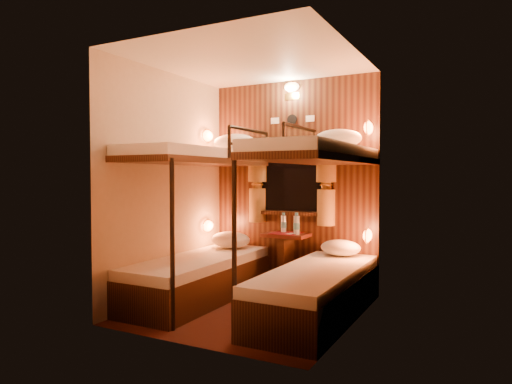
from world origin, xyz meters
The scene contains 22 objects.
floor centered at (0.00, 0.00, 0.00)m, with size 2.10×2.10×0.00m, color #3D1A10.
ceiling centered at (0.00, 0.00, 2.40)m, with size 2.10×2.10×0.00m, color silver.
wall_back centered at (0.00, 1.05, 1.20)m, with size 2.40×2.40×0.00m, color #C6B293.
wall_front centered at (0.00, -1.05, 1.20)m, with size 2.40×2.40×0.00m, color #C6B293.
wall_left centered at (-1.00, 0.00, 1.20)m, with size 2.40×2.40×0.00m, color #C6B293.
wall_right centered at (1.00, 0.00, 1.20)m, with size 2.40×2.40×0.00m, color #C6B293.
back_panel centered at (0.00, 1.04, 1.20)m, with size 2.00×0.03×2.40m, color black.
bunk_left centered at (-0.65, 0.07, 0.56)m, with size 0.72×1.90×1.82m.
bunk_right centered at (0.65, 0.07, 0.56)m, with size 0.72×1.90×1.82m.
window centered at (0.00, 1.00, 1.18)m, with size 1.00×0.12×0.79m.
curtains centered at (0.00, 0.97, 1.26)m, with size 1.10×0.22×1.00m.
back_fixtures centered at (0.00, 1.00, 2.25)m, with size 0.54×0.09×0.48m.
reading_lamps centered at (0.00, 0.70, 1.24)m, with size 2.00×0.20×1.25m.
table centered at (0.00, 0.85, 0.41)m, with size 0.50×0.34×0.66m.
bottle_left centered at (-0.06, 0.91, 0.75)m, with size 0.07×0.07×0.23m.
bottle_right centered at (0.14, 0.80, 0.75)m, with size 0.07×0.07×0.24m.
sachet_a centered at (0.07, 0.77, 0.65)m, with size 0.07×0.05×0.01m, color silver.
sachet_b centered at (0.09, 0.85, 0.65)m, with size 0.08×0.06×0.01m, color silver.
pillow_lower_left centered at (-0.65, 0.71, 0.55)m, with size 0.49×0.35×0.19m, color silver.
pillow_lower_right centered at (0.65, 0.80, 0.54)m, with size 0.43×0.31×0.17m, color silver.
pillow_upper_left centered at (-0.65, 0.81, 1.69)m, with size 0.54×0.38×0.21m, color silver.
pillow_upper_right centered at (0.65, 0.68, 1.68)m, with size 0.49×0.35×0.19m, color silver.
Camera 1 is at (2.07, -3.87, 1.30)m, focal length 32.00 mm.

